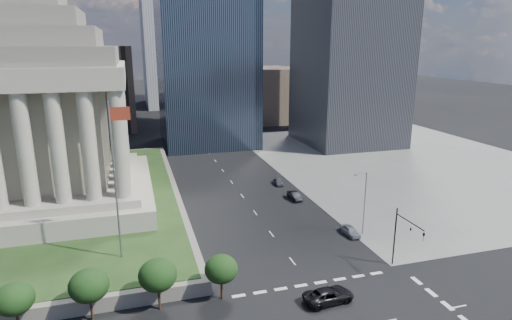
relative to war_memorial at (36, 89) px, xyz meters
name	(u,v)px	position (x,y,z in m)	size (l,w,h in m)	color
ground	(199,140)	(34.00, 52.00, -21.40)	(500.00, 500.00, 0.00)	black
sidewalk_ne	(406,161)	(80.00, 12.00, -21.38)	(68.00, 90.00, 0.03)	slate
war_memorial	(36,89)	(0.00, 0.00, 0.00)	(34.00, 34.00, 39.00)	gray
flagpole	(116,173)	(12.17, -24.00, -8.29)	(2.52, 0.24, 20.00)	slate
midrise_glass	(205,39)	(36.00, 47.00, 8.60)	(26.00, 26.00, 60.00)	black
building_filler_ne	(268,94)	(66.00, 82.00, -11.40)	(20.00, 30.00, 20.00)	#4F3C36
building_filler_nw	(98,88)	(4.00, 82.00, -7.40)	(24.00, 30.00, 28.00)	#4F3C36
traffic_signal_ne	(404,233)	(46.50, -34.30, -16.15)	(0.30, 5.74, 8.00)	black
street_lamp_north	(364,200)	(47.33, -23.00, -15.74)	(2.13, 0.22, 10.00)	slate
pickup_truck	(329,295)	(34.54, -38.00, -20.58)	(2.71, 5.88, 1.63)	black
parked_sedan_near	(350,231)	(45.50, -22.80, -20.69)	(4.15, 1.67, 1.41)	gray
parked_sedan_mid	(295,196)	(43.00, -5.77, -20.67)	(4.41, 1.54, 1.45)	black
parked_sedan_far	(279,182)	(43.00, 3.47, -20.75)	(1.54, 3.83, 1.31)	#5A5C61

